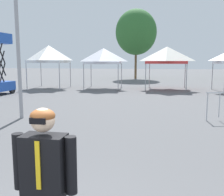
# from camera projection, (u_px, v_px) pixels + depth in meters

# --- Properties ---
(canopy_tent_behind_center) EXTENTS (2.89, 2.89, 3.45)m
(canopy_tent_behind_center) POSITION_uv_depth(u_px,v_px,m) (49.00, 54.00, 20.74)
(canopy_tent_behind_center) COLOR #9E9EA3
(canopy_tent_behind_center) RESTS_ON ground
(canopy_tent_behind_right) EXTENTS (2.91, 2.91, 3.21)m
(canopy_tent_behind_right) POSITION_uv_depth(u_px,v_px,m) (104.00, 56.00, 20.41)
(canopy_tent_behind_right) COLOR #9E9EA3
(canopy_tent_behind_right) RESTS_ON ground
(canopy_tent_behind_left) EXTENTS (3.25, 3.25, 3.30)m
(canopy_tent_behind_left) POSITION_uv_depth(u_px,v_px,m) (167.00, 55.00, 19.81)
(canopy_tent_behind_left) COLOR #9E9EA3
(canopy_tent_behind_left) RESTS_ON ground
(person_foreground) EXTENTS (0.65, 0.26, 1.78)m
(person_foreground) POSITION_uv_depth(u_px,v_px,m) (45.00, 183.00, 2.49)
(person_foreground) COLOR #33384C
(person_foreground) RESTS_ON ground
(tree_behind_tents_right) EXTENTS (5.01, 5.01, 8.44)m
(tree_behind_tents_right) POSITION_uv_depth(u_px,v_px,m) (136.00, 32.00, 31.22)
(tree_behind_tents_right) COLOR brown
(tree_behind_tents_right) RESTS_ON ground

